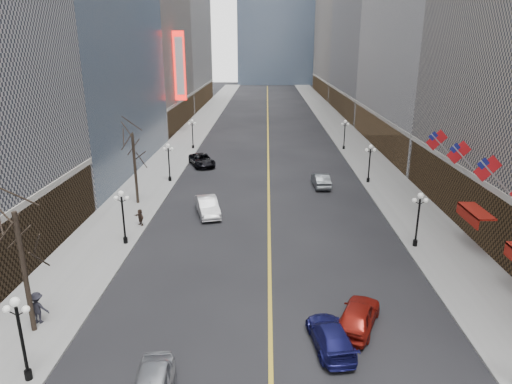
{
  "coord_description": "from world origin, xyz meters",
  "views": [
    {
      "loc": [
        -0.31,
        -4.07,
        15.68
      ],
      "look_at": [
        -0.83,
        18.59,
        8.34
      ],
      "focal_mm": 32.0,
      "sensor_mm": 36.0,
      "label": 1
    }
  ],
  "objects_px": {
    "streetlamp_east_1": "(419,214)",
    "streetlamp_west_1": "(123,212)",
    "streetlamp_west_3": "(192,131)",
    "car_sb_far": "(321,180)",
    "car_nb_far": "(202,160)",
    "streetlamp_east_3": "(345,131)",
    "car_nb_mid": "(208,206)",
    "car_sb_mid": "(358,315)",
    "streetlamp_east_2": "(370,159)",
    "streetlamp_west_0": "(20,331)",
    "streetlamp_west_2": "(169,158)",
    "car_sb_near": "(331,336)"
  },
  "relations": [
    {
      "from": "streetlamp_west_1",
      "to": "car_nb_far",
      "type": "height_order",
      "value": "streetlamp_west_1"
    },
    {
      "from": "streetlamp_west_3",
      "to": "car_sb_mid",
      "type": "distance_m",
      "value": 50.12
    },
    {
      "from": "streetlamp_east_2",
      "to": "streetlamp_east_3",
      "type": "bearing_deg",
      "value": 90.0
    },
    {
      "from": "streetlamp_east_1",
      "to": "streetlamp_west_3",
      "type": "distance_m",
      "value": 43.05
    },
    {
      "from": "streetlamp_east_2",
      "to": "car_sb_far",
      "type": "height_order",
      "value": "streetlamp_east_2"
    },
    {
      "from": "streetlamp_west_1",
      "to": "car_sb_near",
      "type": "bearing_deg",
      "value": -40.76
    },
    {
      "from": "car_sb_near",
      "to": "streetlamp_east_2",
      "type": "bearing_deg",
      "value": -113.92
    },
    {
      "from": "car_sb_mid",
      "to": "car_sb_far",
      "type": "height_order",
      "value": "car_sb_mid"
    },
    {
      "from": "car_sb_far",
      "to": "streetlamp_west_3",
      "type": "bearing_deg",
      "value": -50.35
    },
    {
      "from": "streetlamp_east_2",
      "to": "car_nb_mid",
      "type": "height_order",
      "value": "streetlamp_east_2"
    },
    {
      "from": "streetlamp_west_3",
      "to": "car_sb_near",
      "type": "distance_m",
      "value": 51.27
    },
    {
      "from": "streetlamp_east_1",
      "to": "streetlamp_west_0",
      "type": "distance_m",
      "value": 28.51
    },
    {
      "from": "streetlamp_east_1",
      "to": "car_sb_mid",
      "type": "distance_m",
      "value": 13.2
    },
    {
      "from": "car_nb_mid",
      "to": "car_sb_mid",
      "type": "height_order",
      "value": "car_nb_mid"
    },
    {
      "from": "streetlamp_west_0",
      "to": "car_nb_mid",
      "type": "distance_m",
      "value": 23.92
    },
    {
      "from": "streetlamp_east_2",
      "to": "car_sb_mid",
      "type": "bearing_deg",
      "value": -103.02
    },
    {
      "from": "streetlamp_west_3",
      "to": "car_nb_mid",
      "type": "distance_m",
      "value": 29.57
    },
    {
      "from": "streetlamp_west_0",
      "to": "car_nb_mid",
      "type": "relative_size",
      "value": 0.87
    },
    {
      "from": "streetlamp_west_2",
      "to": "streetlamp_west_1",
      "type": "bearing_deg",
      "value": -90.0
    },
    {
      "from": "car_nb_far",
      "to": "streetlamp_east_3",
      "type": "bearing_deg",
      "value": 4.61
    },
    {
      "from": "streetlamp_west_3",
      "to": "car_nb_far",
      "type": "distance_m",
      "value": 10.85
    },
    {
      "from": "streetlamp_east_1",
      "to": "streetlamp_west_2",
      "type": "height_order",
      "value": "same"
    },
    {
      "from": "car_sb_near",
      "to": "car_sb_far",
      "type": "distance_m",
      "value": 29.58
    },
    {
      "from": "streetlamp_east_1",
      "to": "car_nb_far",
      "type": "xyz_separation_m",
      "value": [
        -20.8,
        25.73,
        -2.1
      ]
    },
    {
      "from": "streetlamp_east_1",
      "to": "car_nb_far",
      "type": "distance_m",
      "value": 33.15
    },
    {
      "from": "streetlamp_east_3",
      "to": "car_sb_mid",
      "type": "xyz_separation_m",
      "value": [
        -6.74,
        -47.15,
        -2.09
      ]
    },
    {
      "from": "streetlamp_east_3",
      "to": "streetlamp_west_3",
      "type": "distance_m",
      "value": 23.6
    },
    {
      "from": "streetlamp_east_3",
      "to": "streetlamp_west_3",
      "type": "height_order",
      "value": "same"
    },
    {
      "from": "streetlamp_west_0",
      "to": "streetlamp_east_1",
      "type": "bearing_deg",
      "value": 34.14
    },
    {
      "from": "streetlamp_west_0",
      "to": "car_nb_far",
      "type": "height_order",
      "value": "streetlamp_west_0"
    },
    {
      "from": "streetlamp_west_3",
      "to": "car_sb_far",
      "type": "relative_size",
      "value": 0.95
    },
    {
      "from": "streetlamp_west_1",
      "to": "car_nb_mid",
      "type": "relative_size",
      "value": 0.87
    },
    {
      "from": "streetlamp_west_0",
      "to": "car_nb_mid",
      "type": "bearing_deg",
      "value": 75.68
    },
    {
      "from": "streetlamp_east_2",
      "to": "streetlamp_west_1",
      "type": "distance_m",
      "value": 29.68
    },
    {
      "from": "streetlamp_east_3",
      "to": "car_sb_near",
      "type": "relative_size",
      "value": 0.95
    },
    {
      "from": "streetlamp_east_1",
      "to": "streetlamp_east_2",
      "type": "xyz_separation_m",
      "value": [
        0.0,
        18.0,
        0.0
      ]
    },
    {
      "from": "streetlamp_west_3",
      "to": "car_sb_far",
      "type": "distance_m",
      "value": 26.52
    },
    {
      "from": "streetlamp_east_1",
      "to": "streetlamp_west_1",
      "type": "distance_m",
      "value": 23.6
    },
    {
      "from": "car_nb_mid",
      "to": "car_sb_mid",
      "type": "bearing_deg",
      "value": -74.74
    },
    {
      "from": "streetlamp_east_3",
      "to": "streetlamp_west_1",
      "type": "height_order",
      "value": "same"
    },
    {
      "from": "streetlamp_west_2",
      "to": "car_nb_mid",
      "type": "height_order",
      "value": "streetlamp_west_2"
    },
    {
      "from": "streetlamp_east_2",
      "to": "streetlamp_west_3",
      "type": "bearing_deg",
      "value": 142.67
    },
    {
      "from": "car_sb_far",
      "to": "car_nb_mid",
      "type": "bearing_deg",
      "value": 35.43
    },
    {
      "from": "streetlamp_east_1",
      "to": "streetlamp_west_1",
      "type": "relative_size",
      "value": 1.0
    },
    {
      "from": "streetlamp_west_3",
      "to": "streetlamp_east_1",
      "type": "bearing_deg",
      "value": -56.75
    },
    {
      "from": "streetlamp_west_2",
      "to": "car_nb_far",
      "type": "distance_m",
      "value": 8.49
    },
    {
      "from": "streetlamp_east_2",
      "to": "car_nb_far",
      "type": "relative_size",
      "value": 0.78
    },
    {
      "from": "streetlamp_west_1",
      "to": "car_nb_mid",
      "type": "xyz_separation_m",
      "value": [
        5.9,
        7.09,
        -2.05
      ]
    },
    {
      "from": "streetlamp_west_1",
      "to": "streetlamp_west_3",
      "type": "bearing_deg",
      "value": 90.0
    },
    {
      "from": "streetlamp_east_1",
      "to": "car_sb_near",
      "type": "relative_size",
      "value": 0.95
    }
  ]
}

